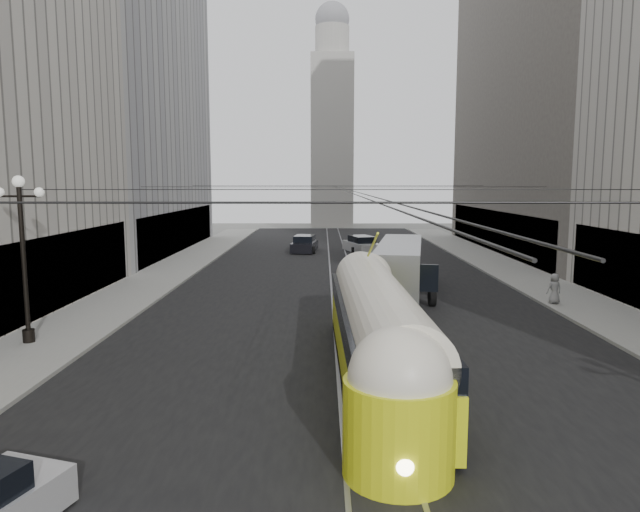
{
  "coord_description": "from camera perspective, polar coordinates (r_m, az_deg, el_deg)",
  "views": [
    {
      "loc": [
        -1.24,
        -3.31,
        6.25
      ],
      "look_at": [
        -1.35,
        15.91,
        3.78
      ],
      "focal_mm": 32.0,
      "sensor_mm": 36.0,
      "label": 1
    }
  ],
  "objects": [
    {
      "name": "road",
      "position": [
        36.37,
        2.28,
        -2.56
      ],
      "size": [
        20.0,
        85.0,
        0.02
      ],
      "primitive_type": "cube",
      "color": "black",
      "rests_on": "ground"
    },
    {
      "name": "sidewalk_left",
      "position": [
        41.22,
        -14.81,
        -1.52
      ],
      "size": [
        4.0,
        72.0,
        0.15
      ],
      "primitive_type": "cube",
      "color": "gray",
      "rests_on": "ground"
    },
    {
      "name": "sidewalk_right",
      "position": [
        41.94,
        18.73,
        -1.52
      ],
      "size": [
        4.0,
        72.0,
        0.15
      ],
      "primitive_type": "cube",
      "color": "gray",
      "rests_on": "ground"
    },
    {
      "name": "rail_left",
      "position": [
        36.36,
        1.1,
        -2.56
      ],
      "size": [
        0.12,
        85.0,
        0.04
      ],
      "primitive_type": "cube",
      "color": "gray",
      "rests_on": "ground"
    },
    {
      "name": "rail_right",
      "position": [
        36.41,
        3.46,
        -2.56
      ],
      "size": [
        0.12,
        85.0,
        0.04
      ],
      "primitive_type": "cube",
      "color": "gray",
      "rests_on": "ground"
    },
    {
      "name": "building_left_far",
      "position": [
        55.22,
        -20.28,
        15.29
      ],
      "size": [
        12.6,
        28.6,
        28.6
      ],
      "color": "#999999",
      "rests_on": "ground"
    },
    {
      "name": "building_right_far",
      "position": [
        56.44,
        23.51,
        17.02
      ],
      "size": [
        12.6,
        32.6,
        32.6
      ],
      "color": "#514C47",
      "rests_on": "ground"
    },
    {
      "name": "distant_tower",
      "position": [
        83.78,
        1.21,
        13.31
      ],
      "size": [
        6.0,
        6.0,
        31.36
      ],
      "color": "#B2AFA8",
      "rests_on": "ground"
    },
    {
      "name": "lamppost_left_mid",
      "position": [
        24.28,
        -27.57,
        0.58
      ],
      "size": [
        1.86,
        0.44,
        6.37
      ],
      "color": "black",
      "rests_on": "sidewalk_left"
    },
    {
      "name": "catenary",
      "position": [
        34.83,
        2.58,
        6.73
      ],
      "size": [
        25.0,
        72.0,
        0.23
      ],
      "color": "black",
      "rests_on": "ground"
    },
    {
      "name": "streetcar",
      "position": [
        18.62,
        5.72,
        -7.09
      ],
      "size": [
        2.68,
        15.25,
        3.32
      ],
      "color": "#D5DE13",
      "rests_on": "ground"
    },
    {
      "name": "city_bus",
      "position": [
        32.87,
        7.98,
        -0.94
      ],
      "size": [
        4.25,
        11.5,
        2.85
      ],
      "color": "gray",
      "rests_on": "ground"
    },
    {
      "name": "sedan_white_far",
      "position": [
        51.48,
        4.18,
        1.11
      ],
      "size": [
        3.35,
        5.13,
        1.5
      ],
      "color": "white",
      "rests_on": "ground"
    },
    {
      "name": "sedan_dark_far",
      "position": [
        51.98,
        -1.55,
        1.18
      ],
      "size": [
        2.45,
        4.92,
        1.5
      ],
      "color": "black",
      "rests_on": "ground"
    },
    {
      "name": "pedestrian_sidewalk_right",
      "position": [
        31.29,
        22.39,
        -3.03
      ],
      "size": [
        0.83,
        0.61,
        1.54
      ],
      "primitive_type": "imported",
      "rotation": [
        0.0,
        0.0,
        3.35
      ],
      "color": "gray",
      "rests_on": "sidewalk_right"
    }
  ]
}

